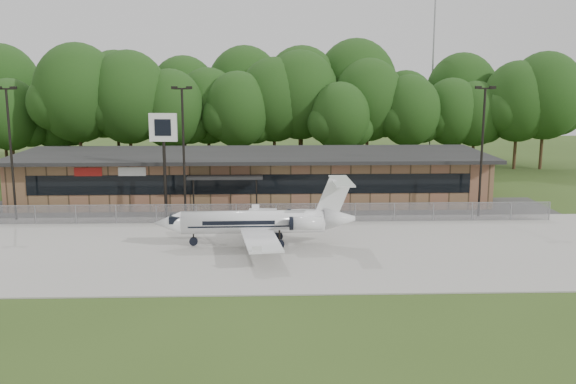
{
  "coord_description": "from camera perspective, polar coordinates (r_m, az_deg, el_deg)",
  "views": [
    {
      "loc": [
        1.31,
        -32.3,
        11.37
      ],
      "look_at": [
        2.81,
        12.0,
        2.97
      ],
      "focal_mm": 40.0,
      "sensor_mm": 36.0,
      "label": 1
    }
  ],
  "objects": [
    {
      "name": "parking_lot",
      "position": [
        53.04,
        -3.31,
        -1.63
      ],
      "size": [
        50.0,
        9.0,
        0.06
      ],
      "primitive_type": "cube",
      "color": "#383835",
      "rests_on": "ground"
    },
    {
      "name": "light_pole_left",
      "position": [
        52.76,
        -23.46,
        3.98
      ],
      "size": [
        1.55,
        0.3,
        10.23
      ],
      "color": "black",
      "rests_on": "ground"
    },
    {
      "name": "fence",
      "position": [
        48.49,
        -3.44,
        -1.91
      ],
      "size": [
        46.0,
        0.04,
        1.52
      ],
      "color": "gray",
      "rests_on": "ground"
    },
    {
      "name": "treeline",
      "position": [
        74.41,
        -2.97,
        7.74
      ],
      "size": [
        72.0,
        12.0,
        15.0
      ],
      "primitive_type": null,
      "color": "#143912",
      "rests_on": "ground"
    },
    {
      "name": "radio_mast",
      "position": [
        82.93,
        12.76,
        11.25
      ],
      "size": [
        0.2,
        0.2,
        25.0
      ],
      "primitive_type": "cylinder",
      "color": "gray",
      "rests_on": "ground"
    },
    {
      "name": "terminal",
      "position": [
        57.0,
        -3.23,
        1.43
      ],
      "size": [
        41.0,
        11.65,
        4.3
      ],
      "color": "brown",
      "rests_on": "ground"
    },
    {
      "name": "pole_sign",
      "position": [
        49.98,
        -11.0,
        4.68
      ],
      "size": [
        2.16,
        0.46,
        8.2
      ],
      "rotation": [
        0.0,
        0.0,
        -0.1
      ],
      "color": "black",
      "rests_on": "ground"
    },
    {
      "name": "light_pole_right",
      "position": [
        51.86,
        16.9,
        4.3
      ],
      "size": [
        1.55,
        0.3,
        10.23
      ],
      "color": "black",
      "rests_on": "ground"
    },
    {
      "name": "apron",
      "position": [
        41.88,
        -3.67,
        -4.98
      ],
      "size": [
        64.0,
        18.0,
        0.08
      ],
      "primitive_type": "cube",
      "color": "#9E9B93",
      "rests_on": "ground"
    },
    {
      "name": "ground",
      "position": [
        34.27,
        -4.07,
        -8.67
      ],
      "size": [
        160.0,
        160.0,
        0.0
      ],
      "primitive_type": "plane",
      "color": "#314819",
      "rests_on": "ground"
    },
    {
      "name": "business_jet",
      "position": [
        41.98,
        -2.46,
        -2.74
      ],
      "size": [
        13.24,
        11.76,
        4.47
      ],
      "rotation": [
        0.0,
        0.0,
        0.02
      ],
      "color": "silver",
      "rests_on": "ground"
    },
    {
      "name": "light_pole_mid",
      "position": [
        49.5,
        -9.28,
        4.34
      ],
      "size": [
        1.55,
        0.3,
        10.23
      ],
      "color": "black",
      "rests_on": "ground"
    }
  ]
}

